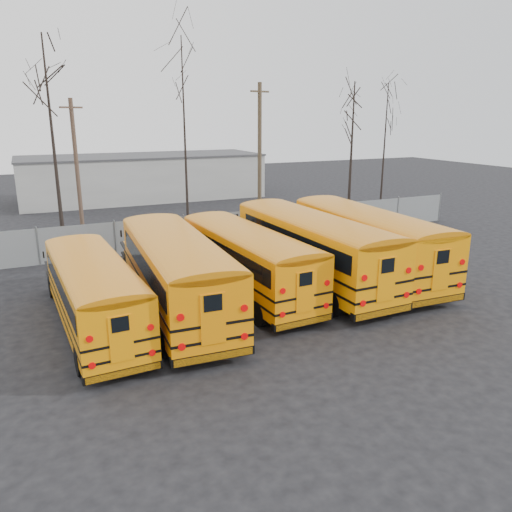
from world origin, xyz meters
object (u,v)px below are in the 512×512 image
bus_e (365,236)px  utility_pole_right (260,149)px  bus_a (93,288)px  bus_b (175,267)px  bus_c (245,255)px  bus_d (310,243)px  utility_pole_left (77,166)px

bus_e → utility_pole_right: (2.01, 16.50, 3.23)m
utility_pole_right → bus_e: bearing=-113.7°
bus_a → bus_b: bus_b is taller
bus_c → bus_e: 6.45m
bus_b → bus_c: bus_b is taller
bus_a → bus_d: (9.91, 1.31, 0.33)m
bus_a → bus_d: bus_d is taller
bus_e → utility_pole_left: 19.61m
bus_d → bus_e: (3.16, 0.04, -0.02)m
bus_a → bus_e: 13.15m
bus_d → utility_pole_left: size_ratio=1.39×
bus_c → utility_pole_right: size_ratio=1.09×
bus_a → utility_pole_left: utility_pole_left is taller
bus_e → utility_pole_left: (-11.71, 15.52, 2.54)m
bus_d → bus_e: 3.16m
utility_pole_left → bus_d: bearing=-84.7°
bus_d → bus_e: size_ratio=1.01×
bus_e → utility_pole_left: utility_pole_left is taller
bus_c → bus_e: bus_e is taller
utility_pole_right → bus_a: bearing=-147.0°
bus_b → utility_pole_right: utility_pole_right is taller
bus_b → bus_d: (6.71, 0.88, 0.07)m
bus_e → utility_pole_left: bearing=129.6°
bus_a → bus_e: (13.08, 1.35, 0.31)m
bus_b → utility_pole_left: size_ratio=1.35×
bus_a → bus_e: bearing=3.2°
bus_c → bus_d: size_ratio=0.90×
bus_d → utility_pole_right: 17.62m
bus_a → bus_b: size_ratio=0.86×
bus_b → utility_pole_right: size_ratio=1.17×
bus_a → bus_b: bearing=4.9°
bus_e → utility_pole_right: 16.93m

